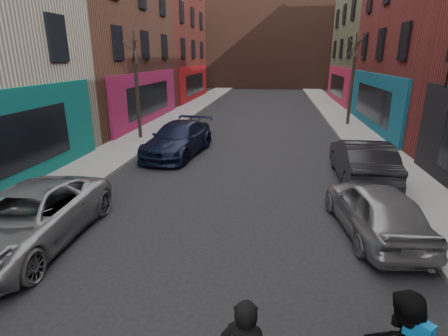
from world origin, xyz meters
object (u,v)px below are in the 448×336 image
(tree_left_far, at_px, (136,78))
(tree_right_far, at_px, (353,72))
(parked_left_far, at_px, (27,219))
(parked_left_end, at_px, (178,139))
(parked_right_end, at_px, (362,160))
(parked_right_far, at_px, (375,209))

(tree_left_far, height_order, tree_right_far, tree_right_far)
(tree_left_far, distance_m, parked_left_far, 11.93)
(tree_right_far, relative_size, parked_left_end, 1.30)
(tree_left_far, xyz_separation_m, parked_left_end, (3.00, -2.79, -2.62))
(parked_left_far, bearing_deg, parked_right_end, 32.12)
(parked_right_far, relative_size, parked_right_end, 0.87)
(parked_left_far, distance_m, parked_right_far, 8.80)
(parked_right_end, bearing_deg, parked_left_far, 33.93)
(tree_right_far, xyz_separation_m, parked_left_end, (-9.40, -8.79, -2.77))
(tree_left_far, bearing_deg, tree_right_far, 25.82)
(tree_left_far, xyz_separation_m, tree_right_far, (12.40, 6.00, 0.15))
(parked_right_far, bearing_deg, parked_right_end, -105.62)
(parked_left_far, relative_size, parked_right_far, 1.22)
(parked_left_end, relative_size, parked_right_end, 1.09)
(tree_left_far, relative_size, tree_right_far, 0.96)
(tree_right_far, distance_m, parked_left_end, 13.16)
(parked_right_end, bearing_deg, tree_right_far, -98.00)
(parked_right_end, bearing_deg, tree_left_far, -26.28)
(parked_left_far, xyz_separation_m, parked_left_end, (1.40, 8.74, 0.05))
(parked_left_far, distance_m, parked_right_end, 11.08)
(tree_right_far, relative_size, parked_left_far, 1.32)
(parked_left_end, relative_size, parked_right_far, 1.25)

